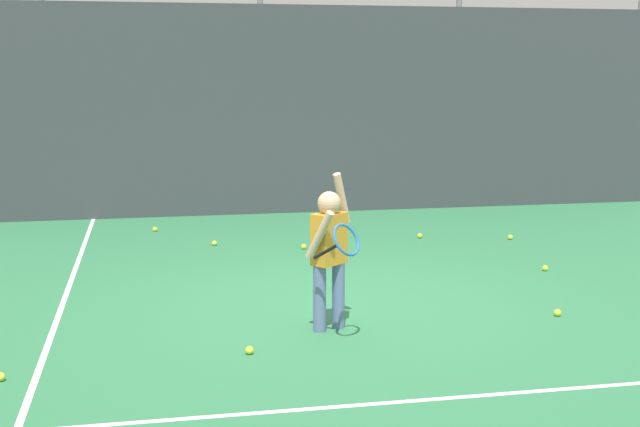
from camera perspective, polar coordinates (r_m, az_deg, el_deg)
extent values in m
plane|color=#2D7247|center=(8.20, 1.11, -6.09)|extent=(20.00, 20.00, 0.00)
cube|color=white|center=(5.95, 6.33, -12.32)|extent=(9.00, 0.05, 0.00)
cube|color=white|center=(9.03, -16.54, -5.01)|extent=(0.05, 9.00, 0.00)
cube|color=#383D42|center=(13.20, -3.91, 6.86)|extent=(12.97, 0.08, 3.19)
cylinder|color=slate|center=(13.23, -17.78, 6.77)|extent=(0.09, 0.09, 3.34)
cylinder|color=slate|center=(13.25, -3.95, 7.20)|extent=(0.09, 0.09, 3.34)
cylinder|color=slate|center=(14.02, 9.11, 7.23)|extent=(0.09, 0.09, 3.34)
cylinder|color=slate|center=(15.41, 20.31, 6.96)|extent=(0.09, 0.09, 3.34)
cylinder|color=slate|center=(7.31, -0.03, -5.69)|extent=(0.11, 0.11, 0.58)
cylinder|color=slate|center=(7.41, 1.23, -5.49)|extent=(0.11, 0.11, 0.58)
cube|color=orange|center=(7.24, 0.62, -1.69)|extent=(0.34, 0.32, 0.44)
sphere|color=tan|center=(7.19, 0.62, 0.70)|extent=(0.20, 0.20, 0.20)
cylinder|color=tan|center=(7.35, 1.47, 1.01)|extent=(0.20, 0.18, 0.46)
cylinder|color=tan|center=(7.04, -0.01, -1.44)|extent=(0.23, 0.27, 0.43)
cylinder|color=black|center=(6.93, 0.34, -2.59)|extent=(0.17, 0.20, 0.15)
torus|color=#2666B2|center=(6.77, 1.77, -1.76)|extent=(0.32, 0.30, 0.26)
sphere|color=#CCE033|center=(10.96, -7.07, -1.98)|extent=(0.07, 0.07, 0.07)
sphere|color=#CCE033|center=(11.44, 6.68, -1.49)|extent=(0.07, 0.07, 0.07)
sphere|color=#CCE033|center=(8.10, 15.59, -6.40)|extent=(0.07, 0.07, 0.07)
sphere|color=#CCE033|center=(11.54, 12.60, -1.55)|extent=(0.07, 0.07, 0.07)
sphere|color=#CCE033|center=(6.83, -4.74, -9.09)|extent=(0.07, 0.07, 0.07)
sphere|color=#CCE033|center=(6.66, -20.57, -10.18)|extent=(0.07, 0.07, 0.07)
sphere|color=#CCE033|center=(9.85, 14.82, -3.55)|extent=(0.07, 0.07, 0.07)
sphere|color=#CCE033|center=(10.67, -1.09, -2.23)|extent=(0.07, 0.07, 0.07)
sphere|color=#CCE033|center=(12.04, -10.97, -1.04)|extent=(0.07, 0.07, 0.07)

